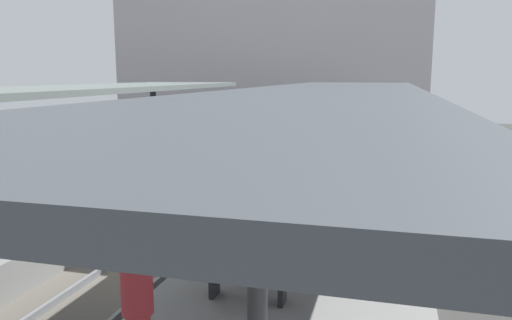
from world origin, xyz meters
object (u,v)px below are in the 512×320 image
at_px(platform_sign, 317,150).
at_px(passenger_near_bench, 138,309).
at_px(litter_bin, 341,208).
at_px(commuter_train, 241,151).
at_px(platform_bench, 249,270).

bearing_deg(platform_sign, passenger_near_bench, -97.05).
relative_size(litter_bin, passenger_near_bench, 0.49).
relative_size(commuter_train, litter_bin, 16.97).
bearing_deg(platform_sign, platform_bench, -93.31).
xyz_separation_m(litter_bin, passenger_near_bench, (-1.65, -6.59, 0.45)).
bearing_deg(commuter_train, platform_sign, -54.97).
relative_size(platform_sign, passenger_near_bench, 1.34).
height_order(platform_bench, passenger_near_bench, passenger_near_bench).
distance_m(platform_bench, passenger_near_bench, 2.47).
bearing_deg(platform_sign, commuter_train, 125.03).
xyz_separation_m(platform_bench, passenger_near_bench, (-0.63, -2.35, 0.39)).
xyz_separation_m(platform_sign, litter_bin, (0.72, -0.91, -1.22)).
bearing_deg(platform_bench, commuter_train, 107.46).
relative_size(platform_bench, passenger_near_bench, 0.85).
bearing_deg(litter_bin, passenger_near_bench, -104.02).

